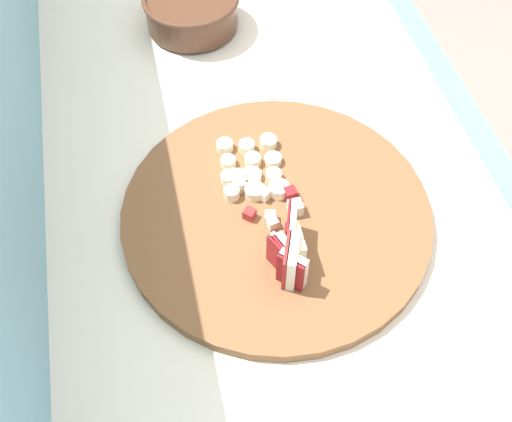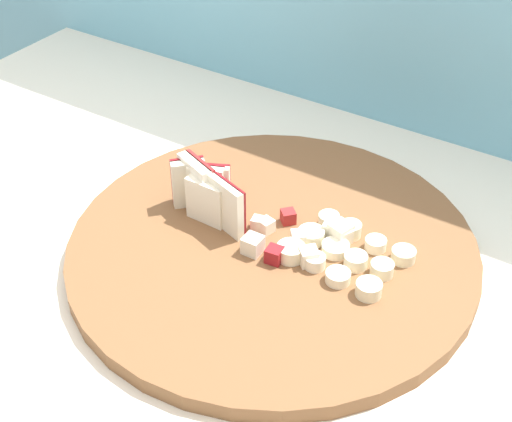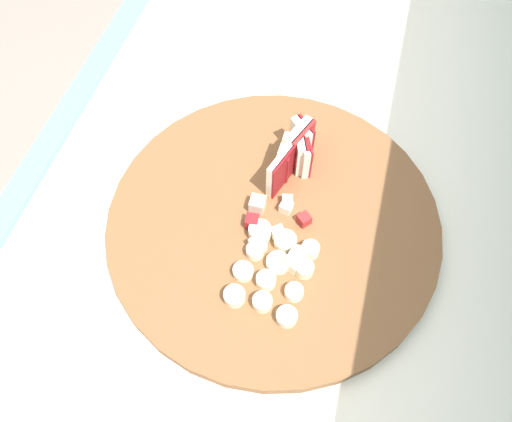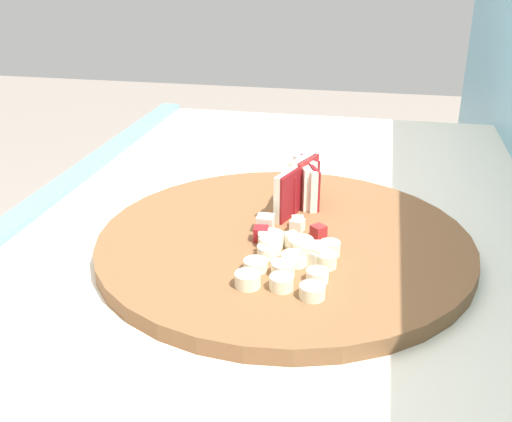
{
  "view_description": "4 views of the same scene",
  "coord_description": "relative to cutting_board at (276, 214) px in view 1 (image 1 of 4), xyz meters",
  "views": [
    {
      "loc": [
        -0.51,
        0.17,
        1.64
      ],
      "look_at": [
        -0.04,
        0.06,
        0.98
      ],
      "focal_mm": 43.23,
      "sensor_mm": 36.0,
      "label": 1
    },
    {
      "loc": [
        0.29,
        -0.49,
        1.44
      ],
      "look_at": [
        -0.03,
        0.01,
        0.99
      ],
      "focal_mm": 51.62,
      "sensor_mm": 36.0,
      "label": 2
    },
    {
      "loc": [
        0.31,
        0.09,
        1.51
      ],
      "look_at": [
        -0.0,
        0.0,
        0.97
      ],
      "focal_mm": 35.48,
      "sensor_mm": 36.0,
      "label": 3
    },
    {
      "loc": [
        0.62,
        0.12,
        1.26
      ],
      "look_at": [
        0.0,
        -0.0,
        0.98
      ],
      "focal_mm": 42.92,
      "sensor_mm": 36.0,
      "label": 4
    }
  ],
  "objects": [
    {
      "name": "apple_wedge_fan",
      "position": [
        -0.09,
        0.01,
        0.04
      ],
      "size": [
        0.11,
        0.05,
        0.06
      ],
      "color": "#A32323",
      "rests_on": "cutting_board"
    },
    {
      "name": "tiled_countertop",
      "position": [
        0.02,
        -0.03,
        -0.47
      ],
      "size": [
        1.27,
        0.7,
        0.93
      ],
      "color": "silver",
      "rests_on": "ground"
    },
    {
      "name": "cutting_board",
      "position": [
        0.0,
        0.0,
        0.0
      ],
      "size": [
        0.44,
        0.44,
        0.02
      ],
      "primitive_type": "cylinder",
      "color": "brown",
      "rests_on": "tiled_countertop"
    },
    {
      "name": "ceramic_bowl",
      "position": [
        0.45,
        0.04,
        0.03
      ],
      "size": [
        0.18,
        0.18,
        0.07
      ],
      "color": "#4C2D1E",
      "rests_on": "tiled_countertop"
    },
    {
      "name": "tile_backsplash",
      "position": [
        0.02,
        0.34,
        -0.26
      ],
      "size": [
        2.4,
        0.04,
        1.34
      ],
      "primitive_type": "cube",
      "color": "#6BADC6",
      "rests_on": "ground"
    },
    {
      "name": "ground",
      "position": [
        0.02,
        -0.02,
        -0.93
      ],
      "size": [
        10.0,
        10.0,
        0.0
      ],
      "primitive_type": "plane",
      "color": "gray"
    },
    {
      "name": "apple_dice_pile",
      "position": [
        0.03,
        0.02,
        0.02
      ],
      "size": [
        0.11,
        0.09,
        0.02
      ],
      "color": "maroon",
      "rests_on": "cutting_board"
    },
    {
      "name": "banana_slice_rows",
      "position": [
        0.07,
        0.02,
        0.02
      ],
      "size": [
        0.13,
        0.1,
        0.02
      ],
      "color": "#F4EAC6",
      "rests_on": "cutting_board"
    }
  ]
}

